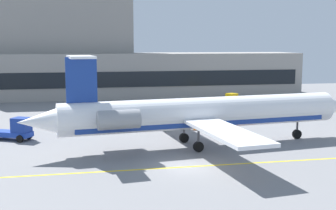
# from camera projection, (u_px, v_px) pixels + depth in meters

# --- Properties ---
(ground) EXTENTS (120.00, 120.00, 0.11)m
(ground) POSITION_uv_depth(u_px,v_px,m) (187.00, 168.00, 32.35)
(ground) COLOR slate
(terminal_building) EXTENTS (68.96, 11.51, 21.41)m
(terminal_building) POSITION_uv_depth(u_px,v_px,m) (89.00, 54.00, 74.72)
(terminal_building) COLOR gray
(terminal_building) RESTS_ON ground
(regional_jet) EXTENTS (31.74, 23.28, 8.33)m
(regional_jet) POSITION_uv_depth(u_px,v_px,m) (199.00, 113.00, 38.41)
(regional_jet) COLOR white
(regional_jet) RESTS_ON ground
(baggage_tug) EXTENTS (2.99, 3.58, 2.04)m
(baggage_tug) POSITION_uv_depth(u_px,v_px,m) (235.00, 101.00, 62.06)
(baggage_tug) COLOR #E5B20C
(baggage_tug) RESTS_ON ground
(pushback_tractor) EXTENTS (4.25, 3.12, 2.24)m
(pushback_tractor) POSITION_uv_depth(u_px,v_px,m) (16.00, 130.00, 41.16)
(pushback_tractor) COLOR #19389E
(pushback_tractor) RESTS_ON ground
(safety_cone_alpha) EXTENTS (0.47, 0.47, 0.55)m
(safety_cone_alpha) POSITION_uv_depth(u_px,v_px,m) (255.00, 138.00, 41.14)
(safety_cone_alpha) COLOR orange
(safety_cone_alpha) RESTS_ON ground
(safety_cone_bravo) EXTENTS (0.47, 0.47, 0.55)m
(safety_cone_bravo) POSITION_uv_depth(u_px,v_px,m) (195.00, 128.00, 46.00)
(safety_cone_bravo) COLOR orange
(safety_cone_bravo) RESTS_ON ground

